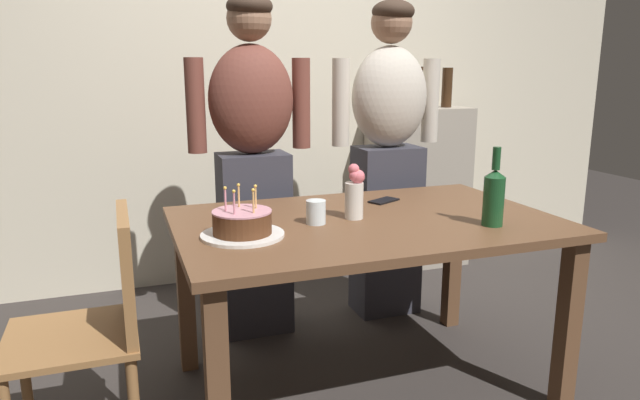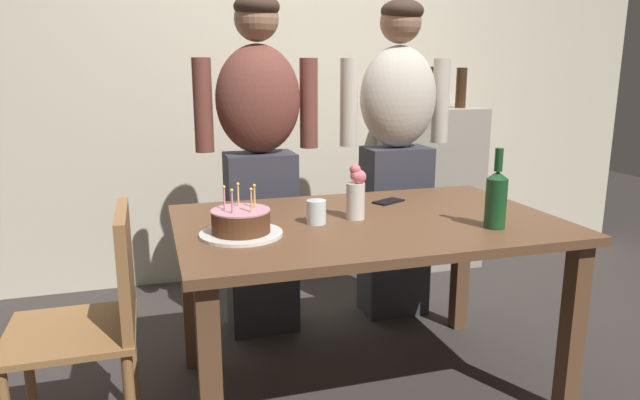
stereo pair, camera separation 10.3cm
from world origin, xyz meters
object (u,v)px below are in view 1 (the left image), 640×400
Objects in this scene: dining_chair at (99,318)px; person_woman_cardigan at (388,155)px; water_glass_near at (316,212)px; person_man_bearded at (253,163)px; cell_phone at (384,201)px; birthday_cake at (242,225)px; wine_bottle at (494,196)px; flower_vase at (355,191)px.

person_woman_cardigan is at bearing 119.22° from dining_chair.
person_man_bearded reaches higher than water_glass_near.
cell_phone is 1.29m from dining_chair.
birthday_cake is at bearing -165.31° from water_glass_near.
flower_vase is (-0.46, 0.27, -0.01)m from wine_bottle.
person_man_bearded is 1.00× the size of person_woman_cardigan.
person_man_bearded is 1.90× the size of dining_chair.
flower_vase is (0.48, 0.10, 0.07)m from birthday_cake.
water_glass_near is 0.11× the size of dining_chair.
cell_phone is 0.09× the size of person_man_bearded.
person_man_bearded is (-0.25, 0.68, 0.02)m from flower_vase.
person_man_bearded is at bearing 110.80° from cell_phone.
cell_phone is 0.65× the size of flower_vase.
person_man_bearded reaches higher than wine_bottle.
cell_phone is at bearing 62.13° from person_woman_cardigan.
birthday_cake is at bearing -168.12° from flower_vase.
birthday_cake is 2.08× the size of cell_phone.
person_woman_cardigan is (0.73, 0.00, 0.00)m from person_man_bearded.
person_man_bearded is 0.73m from person_woman_cardigan.
person_woman_cardigan reaches higher than dining_chair.
dining_chair is at bearing -172.07° from flower_vase.
person_woman_cardigan is at bearing -180.00° from person_man_bearded.
water_glass_near is at bearing -173.25° from flower_vase.
wine_bottle reaches higher than dining_chair.
water_glass_near is 0.06× the size of person_woman_cardigan.
flower_vase is at bearing 11.88° from birthday_cake.
flower_vase is 0.13× the size of person_man_bearded.
person_woman_cardigan is (0.95, 0.78, 0.09)m from birthday_cake.
birthday_cake is 0.99× the size of wine_bottle.
person_man_bearded is (-0.08, 0.70, 0.09)m from water_glass_near.
flower_vase is at bearing 110.59° from person_man_bearded.
cell_phone is 0.35m from flower_vase.
person_woman_cardigan is at bearing 47.03° from water_glass_near.
dining_chair is (-1.22, -0.36, -0.23)m from cell_phone.
birthday_cake reaches higher than dining_chair.
birthday_cake is at bearing 177.66° from cell_phone.
wine_bottle reaches higher than water_glass_near.
water_glass_near is 0.30× the size of wine_bottle.
person_man_bearded is at bearing 138.43° from dining_chair.
dining_chair is at bearing 174.51° from wine_bottle.
flower_vase is at bearing 97.93° from dining_chair.
person_woman_cardigan reaches higher than birthday_cake.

